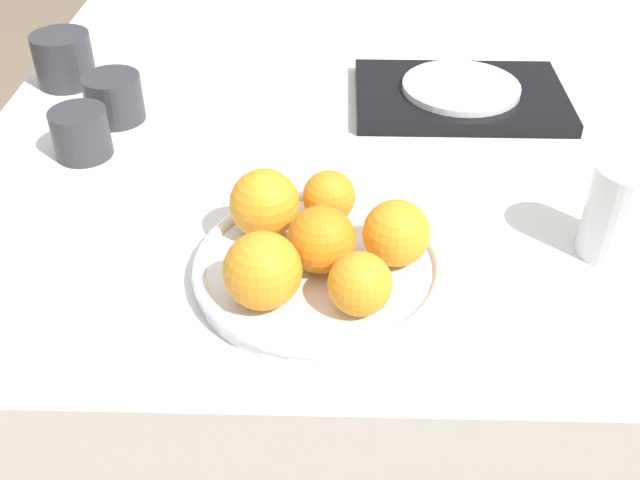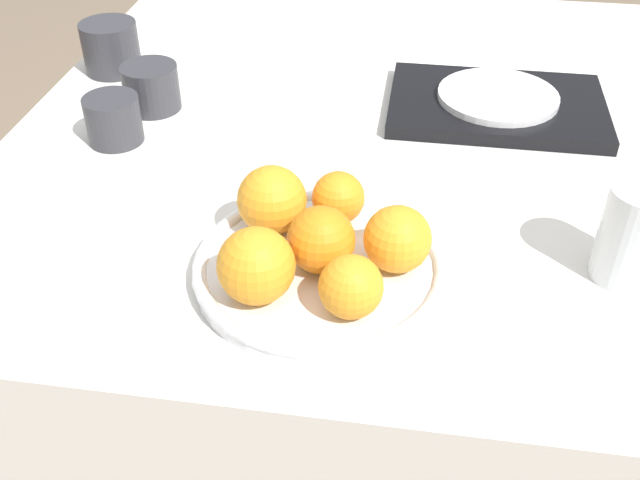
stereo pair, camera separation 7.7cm
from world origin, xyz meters
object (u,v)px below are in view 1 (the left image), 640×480
orange_0 (321,240)px  orange_2 (264,204)px  orange_1 (262,271)px  cup_0 (114,98)px  cup_1 (81,133)px  water_glass (618,211)px  serving_tray (460,96)px  cup_2 (64,59)px  side_plate (461,87)px  orange_3 (360,284)px  orange_4 (329,197)px  fruit_platter (320,268)px  orange_5 (396,233)px

orange_0 → orange_2: orange_2 is taller
orange_1 → cup_0: (-0.25, 0.41, -0.02)m
orange_1 → cup_1: 0.41m
water_glass → serving_tray: 0.38m
water_glass → cup_2: size_ratio=1.22×
cup_0 → cup_1: size_ratio=1.09×
side_plate → orange_3: bearing=-108.3°
orange_4 → side_plate: 0.38m
side_plate → orange_2: bearing=-126.2°
fruit_platter → cup_2: bearing=131.5°
orange_0 → cup_1: size_ratio=0.95×
fruit_platter → orange_2: bearing=138.0°
orange_0 → orange_4: bearing=85.9°
orange_5 → cup_1: (-0.40, 0.24, -0.02)m
orange_1 → orange_5: orange_1 is taller
cup_0 → cup_1: cup_0 is taller
orange_1 → orange_4: size_ratio=1.30×
orange_2 → water_glass: water_glass is taller
water_glass → serving_tray: (-0.12, 0.36, -0.04)m
orange_2 → orange_5: orange_2 is taller
orange_0 → fruit_platter: bearing=117.4°
orange_0 → orange_4: (0.01, 0.09, -0.01)m
orange_3 → cup_1: orange_3 is taller
orange_2 → orange_3: size_ratio=1.21×
orange_2 → cup_1: 0.32m
water_glass → orange_5: bearing=-169.9°
orange_0 → cup_2: bearing=131.4°
orange_5 → orange_4: bearing=134.0°
orange_1 → water_glass: 0.39m
fruit_platter → orange_2: orange_2 is taller
orange_5 → serving_tray: orange_5 is taller
orange_4 → orange_5: orange_5 is taller
orange_0 → cup_2: (-0.41, 0.47, -0.01)m
cup_0 → orange_5: bearing=-41.4°
orange_1 → orange_5: (0.13, 0.07, -0.00)m
orange_3 → orange_0: bearing=121.2°
orange_2 → water_glass: size_ratio=0.71×
orange_4 → water_glass: 0.31m
orange_2 → water_glass: 0.38m
orange_5 → orange_1: bearing=-152.8°
orange_0 → orange_3: 0.07m
orange_2 → orange_3: bearing=-50.2°
serving_tray → cup_2: cup_2 is taller
orange_1 → orange_2: same height
orange_2 → cup_1: orange_2 is taller
cup_2 → cup_1: bearing=-68.2°
fruit_platter → side_plate: (0.20, 0.41, 0.01)m
orange_1 → fruit_platter: bearing=47.2°
fruit_platter → side_plate: bearing=64.2°
orange_5 → orange_3: bearing=-116.8°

